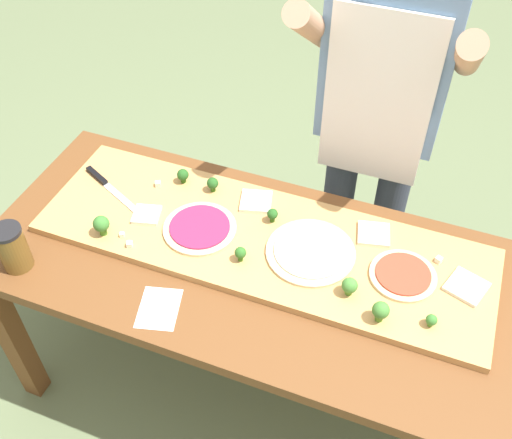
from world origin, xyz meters
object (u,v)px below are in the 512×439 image
object	(u,v)px
chefs_knife	(105,183)
sauce_jar	(12,248)
pizza_slice_near_left	(256,201)
broccoli_floret_front_mid	(101,224)
cook_center	(380,109)
cheese_crumble_b	(158,184)
pizza_slice_center	(374,234)
prep_table	(269,285)
broccoli_floret_back_left	(240,253)
broccoli_floret_front_right	(213,184)
broccoli_floret_center_right	(272,214)
pizza_whole_tomato_red	(403,275)
pizza_slice_far_left	(147,215)
cheese_crumble_a	(122,235)
pizza_whole_cheese_artichoke	(311,252)
broccoli_floret_back_mid	(350,286)
broccoli_floret_front_left	(183,175)
cheese_crumble_d	(130,244)
pizza_slice_near_right	(466,287)
broccoli_floret_back_right	(431,320)
broccoli_floret_center_left	(381,311)
cheese_crumble_c	(439,260)
recipe_note	(159,308)
pizza_whole_beet_magenta	(200,228)

from	to	relation	value
chefs_knife	sauce_jar	bearing A→B (deg)	-100.79
pizza_slice_near_left	broccoli_floret_front_mid	size ratio (longest dim) A/B	1.44
cook_center	cheese_crumble_b	bearing A→B (deg)	-147.75
pizza_slice_center	sauce_jar	xyz separation A→B (m)	(-0.99, -0.49, 0.05)
prep_table	broccoli_floret_back_left	distance (m)	0.18
broccoli_floret_front_right	pizza_slice_near_left	bearing A→B (deg)	-0.97
broccoli_floret_center_right	cook_center	world-z (taller)	cook_center
pizza_whole_tomato_red	pizza_slice_far_left	xyz separation A→B (m)	(-0.83, -0.05, -0.00)
cheese_crumble_a	broccoli_floret_front_right	bearing A→B (deg)	58.71
pizza_whole_tomato_red	cook_center	world-z (taller)	cook_center
broccoli_floret_front_mid	cook_center	bearing A→B (deg)	43.66
pizza_whole_cheese_artichoke	broccoli_floret_back_left	world-z (taller)	broccoli_floret_back_left
broccoli_floret_back_mid	broccoli_floret_front_right	bearing A→B (deg)	154.43
broccoli_floret_front_right	broccoli_floret_front_mid	bearing A→B (deg)	-128.04
broccoli_floret_front_left	cheese_crumble_d	bearing A→B (deg)	-94.22
pizza_slice_near_right	broccoli_floret_back_left	distance (m)	0.67
broccoli_floret_back_right	sauce_jar	distance (m)	1.23
broccoli_floret_center_left	pizza_slice_center	bearing A→B (deg)	105.78
cheese_crumble_c	cook_center	bearing A→B (deg)	126.77
prep_table	pizza_slice_near_right	size ratio (longest dim) A/B	17.33
pizza_whole_tomato_red	pizza_slice_center	bearing A→B (deg)	131.83
broccoli_floret_front_mid	broccoli_floret_front_left	distance (m)	0.34
pizza_slice_near_right	broccoli_floret_front_mid	distance (m)	1.12
broccoli_floret_center_right	cheese_crumble_a	distance (m)	0.48
broccoli_floret_back_right	prep_table	bearing A→B (deg)	172.66
cheese_crumble_c	recipe_note	size ratio (longest dim) A/B	0.12
cheese_crumble_a	prep_table	bearing A→B (deg)	9.10
chefs_knife	cheese_crumble_c	size ratio (longest dim) A/B	15.68
pizza_slice_far_left	cheese_crumble_c	size ratio (longest dim) A/B	4.76
pizza_whole_tomato_red	broccoli_floret_back_right	xyz separation A→B (m)	(0.10, -0.14, 0.02)
cook_center	broccoli_floret_front_mid	bearing A→B (deg)	-136.34
pizza_slice_center	cheese_crumble_a	bearing A→B (deg)	-158.63
prep_table	broccoli_floret_center_left	xyz separation A→B (m)	(0.36, -0.10, 0.16)
chefs_knife	broccoli_floret_center_right	bearing A→B (deg)	4.03
cheese_crumble_b	pizza_whole_tomato_red	bearing A→B (deg)	-6.33
pizza_slice_far_left	cheese_crumble_c	world-z (taller)	cheese_crumble_c
pizza_slice_center	broccoli_floret_back_left	xyz separation A→B (m)	(-0.35, -0.25, 0.02)
broccoli_floret_front_mid	chefs_knife	bearing A→B (deg)	119.64
broccoli_floret_front_left	sauce_jar	bearing A→B (deg)	-122.47
sauce_jar	pizza_whole_cheese_artichoke	bearing A→B (deg)	22.62
prep_table	sauce_jar	distance (m)	0.79
sauce_jar	cheese_crumble_b	bearing A→B (deg)	61.39
pizza_whole_beet_magenta	broccoli_floret_front_right	distance (m)	0.19
pizza_slice_near_right	cheese_crumble_d	size ratio (longest dim) A/B	5.96
pizza_slice_near_right	broccoli_floret_front_mid	xyz separation A→B (m)	(-1.10, -0.19, 0.04)
pizza_whole_tomato_red	sauce_jar	size ratio (longest dim) A/B	1.29
pizza_whole_tomato_red	broccoli_floret_center_right	size ratio (longest dim) A/B	3.94
broccoli_floret_front_right	recipe_note	world-z (taller)	broccoli_floret_front_right
cheese_crumble_a	cheese_crumble_c	xyz separation A→B (m)	(0.95, 0.25, 0.00)
broccoli_floret_back_left	cheese_crumble_c	size ratio (longest dim) A/B	2.87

